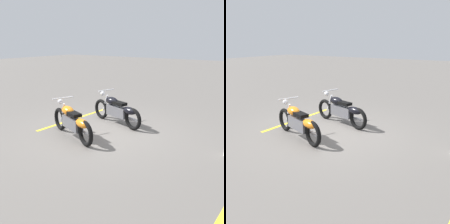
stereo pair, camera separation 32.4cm
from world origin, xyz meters
TOP-DOWN VIEW (x-y plane):
  - ground_plane at (0.00, 0.00)m, footprint 60.00×60.00m
  - motorcycle_bright_foreground at (-0.32, -0.88)m, footprint 2.13×0.91m
  - motorcycle_dark_foreground at (-0.04, 0.85)m, footprint 2.18×0.79m
  - parking_stripe_near at (-1.55, 0.49)m, footprint 0.18×3.20m

SIDE VIEW (x-z plane):
  - ground_plane at x=0.00m, z-range 0.00..0.00m
  - parking_stripe_near at x=-1.55m, z-range 0.00..0.01m
  - motorcycle_bright_foreground at x=-0.32m, z-range -0.06..0.98m
  - motorcycle_dark_foreground at x=-0.04m, z-range -0.06..0.98m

